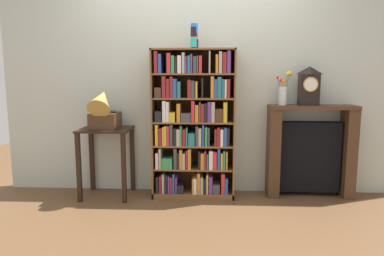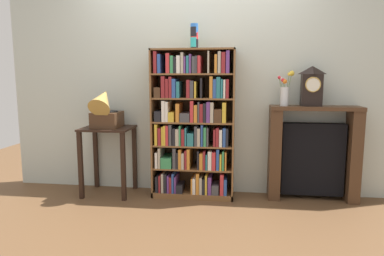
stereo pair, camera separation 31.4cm
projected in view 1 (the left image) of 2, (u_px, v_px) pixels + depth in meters
name	position (u px, v px, depth m)	size (l,w,h in m)	color
ground_plane	(193.00, 199.00, 3.81)	(7.71, 6.40, 0.02)	brown
wall_back	(209.00, 78.00, 3.91)	(4.71, 0.08, 2.60)	beige
bookshelf	(193.00, 128.00, 3.77)	(0.89, 0.35, 1.61)	brown
cup_stack	(194.00, 36.00, 3.62)	(0.08, 0.08, 0.26)	black
side_table_left	(106.00, 146.00, 3.80)	(0.54, 0.47, 0.76)	black
gramophone	(103.00, 111.00, 3.69)	(0.29, 0.46, 0.50)	#472D1C
fireplace_mantel	(310.00, 152.00, 3.82)	(0.93, 0.27, 1.01)	#472D1C
mantel_clock	(309.00, 86.00, 3.69)	(0.21, 0.13, 0.41)	black
flower_vase	(283.00, 91.00, 3.72)	(0.18, 0.13, 0.37)	silver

